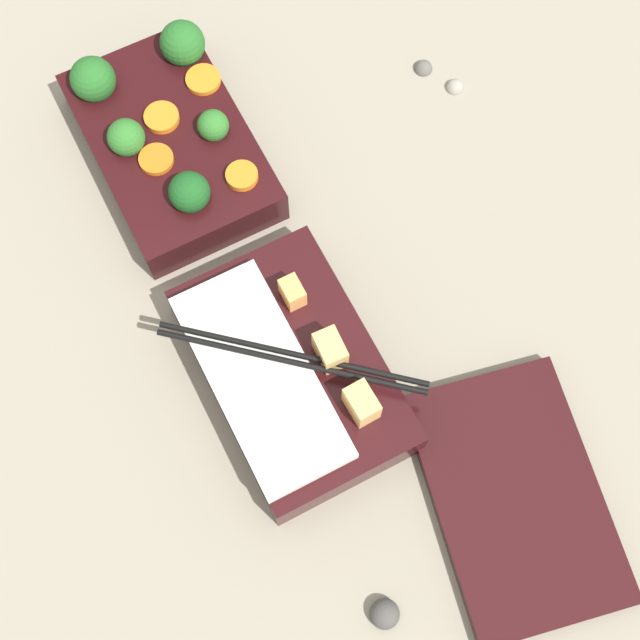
# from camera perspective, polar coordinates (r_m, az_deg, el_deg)

# --- Properties ---
(ground_plane) EXTENTS (3.00, 3.00, 0.00)m
(ground_plane) POSITION_cam_1_polar(r_m,az_deg,el_deg) (0.81, -5.94, 2.74)
(ground_plane) COLOR gray
(bento_tray_vegetable) EXTENTS (0.21, 0.14, 0.07)m
(bento_tray_vegetable) POSITION_cam_1_polar(r_m,az_deg,el_deg) (0.86, -9.65, 11.37)
(bento_tray_vegetable) COLOR black
(bento_tray_vegetable) RESTS_ON ground_plane
(bento_tray_rice) EXTENTS (0.21, 0.18, 0.07)m
(bento_tray_rice) POSITION_cam_1_polar(r_m,az_deg,el_deg) (0.75, -1.89, -3.29)
(bento_tray_rice) COLOR black
(bento_tray_rice) RESTS_ON ground_plane
(bento_lid) EXTENTS (0.23, 0.18, 0.01)m
(bento_lid) POSITION_cam_1_polar(r_m,az_deg,el_deg) (0.76, 12.44, -10.99)
(bento_lid) COLOR black
(bento_lid) RESTS_ON ground_plane
(pebble_0) EXTENTS (0.02, 0.02, 0.02)m
(pebble_0) POSITION_cam_1_polar(r_m,az_deg,el_deg) (0.91, 8.65, 14.64)
(pebble_0) COLOR gray
(pebble_0) RESTS_ON ground_plane
(pebble_1) EXTENTS (0.02, 0.02, 0.02)m
(pebble_1) POSITION_cam_1_polar(r_m,az_deg,el_deg) (0.92, 6.65, 15.83)
(pebble_1) COLOR #595651
(pebble_1) RESTS_ON ground_plane
(pebble_3) EXTENTS (0.02, 0.02, 0.02)m
(pebble_3) POSITION_cam_1_polar(r_m,az_deg,el_deg) (0.74, 4.16, -18.25)
(pebble_3) COLOR #474442
(pebble_3) RESTS_ON ground_plane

